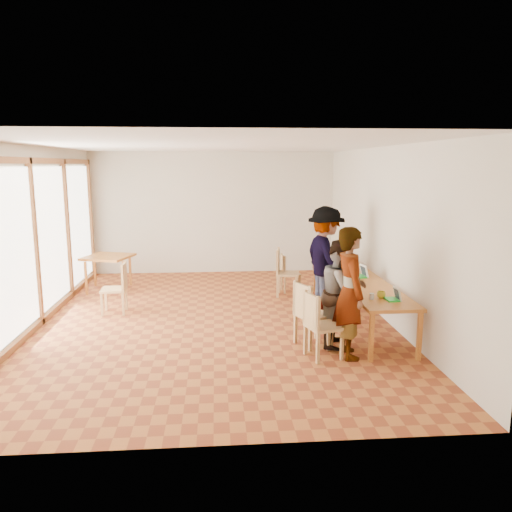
% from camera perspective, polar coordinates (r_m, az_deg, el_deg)
% --- Properties ---
extents(ground, '(8.00, 8.00, 0.00)m').
position_cam_1_polar(ground, '(8.85, -4.81, -7.29)').
color(ground, '#A85A28').
rests_on(ground, ground).
extents(wall_back, '(6.00, 0.10, 3.00)m').
position_cam_1_polar(wall_back, '(12.49, -4.88, 4.93)').
color(wall_back, beige).
rests_on(wall_back, ground).
extents(wall_front, '(6.00, 0.10, 3.00)m').
position_cam_1_polar(wall_front, '(4.59, -5.17, -4.61)').
color(wall_front, beige).
rests_on(wall_front, ground).
extents(wall_right, '(0.10, 8.00, 3.00)m').
position_cam_1_polar(wall_right, '(9.01, 14.50, 2.52)').
color(wall_right, beige).
rests_on(wall_right, ground).
extents(window_wall, '(0.10, 8.00, 3.00)m').
position_cam_1_polar(window_wall, '(9.04, -24.09, 1.96)').
color(window_wall, white).
rests_on(window_wall, ground).
extents(ceiling, '(6.00, 8.00, 0.04)m').
position_cam_1_polar(ceiling, '(8.44, -5.13, 12.64)').
color(ceiling, white).
rests_on(ceiling, wall_back).
extents(communal_table, '(0.80, 4.00, 0.75)m').
position_cam_1_polar(communal_table, '(8.89, 11.47, -2.70)').
color(communal_table, '#C47B2B').
rests_on(communal_table, ground).
extents(side_table, '(0.90, 0.90, 0.75)m').
position_cam_1_polar(side_table, '(11.22, -16.54, -0.38)').
color(side_table, '#C47B2B').
rests_on(side_table, ground).
extents(chair_near, '(0.55, 0.55, 0.50)m').
position_cam_1_polar(chair_near, '(7.04, 7.05, -7.10)').
color(chair_near, tan).
rests_on(chair_near, ground).
extents(chair_mid, '(0.60, 0.60, 0.52)m').
position_cam_1_polar(chair_mid, '(7.48, 5.97, -5.88)').
color(chair_mid, tan).
rests_on(chair_mid, ground).
extents(chair_far, '(0.53, 0.53, 0.52)m').
position_cam_1_polar(chair_far, '(10.31, 3.07, -1.29)').
color(chair_far, tan).
rests_on(chair_far, ground).
extents(chair_empty, '(0.41, 0.41, 0.43)m').
position_cam_1_polar(chair_empty, '(10.63, 3.54, -1.51)').
color(chair_empty, tan).
rests_on(chair_empty, ground).
extents(chair_spare, '(0.45, 0.45, 0.50)m').
position_cam_1_polar(chair_spare, '(9.42, -15.39, -2.94)').
color(chair_spare, tan).
rests_on(chair_spare, ground).
extents(person_near, '(0.47, 0.69, 1.85)m').
position_cam_1_polar(person_near, '(7.09, 10.72, -4.14)').
color(person_near, gray).
rests_on(person_near, ground).
extents(person_mid, '(0.87, 0.96, 1.62)m').
position_cam_1_polar(person_mid, '(7.53, 9.75, -4.20)').
color(person_mid, gray).
rests_on(person_mid, ground).
extents(person_far, '(0.95, 1.36, 1.93)m').
position_cam_1_polar(person_far, '(9.45, 7.94, -0.20)').
color(person_far, gray).
rests_on(person_far, ground).
extents(laptop_near, '(0.21, 0.24, 0.19)m').
position_cam_1_polar(laptop_near, '(7.51, 15.54, -4.50)').
color(laptop_near, green).
rests_on(laptop_near, communal_table).
extents(laptop_mid, '(0.26, 0.29, 0.22)m').
position_cam_1_polar(laptop_mid, '(8.91, 11.97, -1.98)').
color(laptop_mid, green).
rests_on(laptop_mid, communal_table).
extents(laptop_far, '(0.22, 0.24, 0.19)m').
position_cam_1_polar(laptop_far, '(9.77, 10.52, -0.88)').
color(laptop_far, green).
rests_on(laptop_far, communal_table).
extents(yellow_mug, '(0.14, 0.14, 0.10)m').
position_cam_1_polar(yellow_mug, '(7.58, 14.11, -4.32)').
color(yellow_mug, gold).
rests_on(yellow_mug, communal_table).
extents(green_bottle, '(0.07, 0.07, 0.28)m').
position_cam_1_polar(green_bottle, '(10.00, 9.04, -0.07)').
color(green_bottle, '#1D6A3A').
rests_on(green_bottle, communal_table).
extents(clear_glass, '(0.07, 0.07, 0.09)m').
position_cam_1_polar(clear_glass, '(7.48, 13.09, -4.52)').
color(clear_glass, silver).
rests_on(clear_glass, communal_table).
extents(condiment_cup, '(0.08, 0.08, 0.06)m').
position_cam_1_polar(condiment_cup, '(9.60, 9.55, -1.18)').
color(condiment_cup, white).
rests_on(condiment_cup, communal_table).
extents(pink_phone, '(0.05, 0.10, 0.01)m').
position_cam_1_polar(pink_phone, '(10.57, 9.14, -0.24)').
color(pink_phone, '#CF3575').
rests_on(pink_phone, communal_table).
extents(black_pouch, '(0.16, 0.26, 0.09)m').
position_cam_1_polar(black_pouch, '(9.56, 8.65, -1.12)').
color(black_pouch, black).
rests_on(black_pouch, communal_table).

